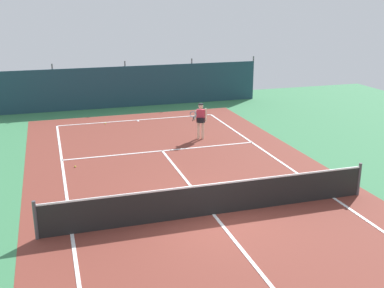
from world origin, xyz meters
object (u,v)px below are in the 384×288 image
Objects in this scene: tennis_net at (214,199)px; parked_car at (163,81)px; tennis_player at (201,118)px; tennis_ball_near_player at (75,167)px; tennis_ball_midcourt at (105,123)px.

tennis_net is 18.96m from parked_car.
tennis_player is at bearing -92.45° from parked_car.
tennis_ball_midcourt is at bearing 72.66° from tennis_ball_near_player.
tennis_ball_midcourt is (-1.73, 11.61, -0.48)m from tennis_net.
tennis_ball_near_player and tennis_ball_midcourt have the same top height.
tennis_ball_midcourt is (-3.83, 3.96, -0.93)m from tennis_player.
tennis_player reaches higher than tennis_ball_midcourt.
parked_car is at bearing 63.18° from tennis_ball_near_player.
tennis_player is 6.24m from tennis_ball_near_player.
tennis_ball_midcourt is at bearing -121.49° from parked_car.
tennis_player is at bearing 74.62° from tennis_net.
tennis_net is 11.74m from tennis_ball_midcourt.
parked_car is at bearing 80.71° from tennis_net.
tennis_ball_near_player is 0.02× the size of parked_car.
tennis_net reaches higher than tennis_ball_near_player.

